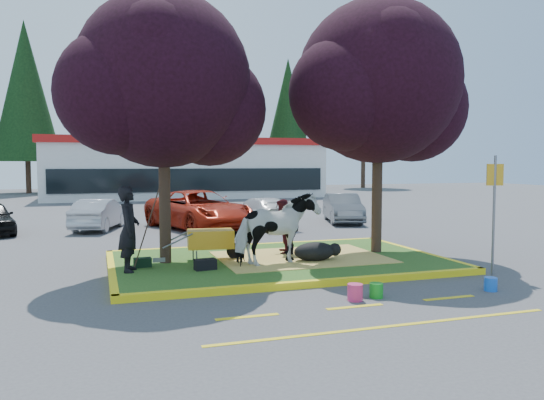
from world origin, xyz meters
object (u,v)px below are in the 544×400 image
object	(u,v)px
calf	(315,251)
bucket_blue	(491,284)
bucket_pink	(355,292)
handler	(129,229)
wheelbarrow	(211,239)
sign_post	(494,201)
bucket_green	(376,290)
car_silver	(99,214)
cow	(277,229)

from	to	relation	value
calf	bucket_blue	bearing A→B (deg)	-75.44
bucket_pink	bucket_blue	world-z (taller)	bucket_pink
handler	wheelbarrow	distance (m)	2.21
wheelbarrow	sign_post	size ratio (longest dim) A/B	0.74
bucket_green	calf	bearing A→B (deg)	89.00
calf	bucket_blue	distance (m)	4.19
bucket_blue	car_silver	size ratio (longest dim) A/B	0.08
handler	sign_post	bearing A→B (deg)	-95.68
wheelbarrow	car_silver	world-z (taller)	car_silver
wheelbarrow	calf	bearing A→B (deg)	-13.99
wheelbarrow	bucket_green	world-z (taller)	wheelbarrow
cow	bucket_green	size ratio (longest dim) A/B	7.24
wheelbarrow	bucket_green	bearing A→B (deg)	-53.46
bucket_green	cow	bearing A→B (deg)	108.67
bucket_green	bucket_pink	bearing A→B (deg)	-171.74
calf	bucket_green	distance (m)	3.18
handler	bucket_green	size ratio (longest dim) A/B	6.79
cow	bucket_pink	world-z (taller)	cow
handler	wheelbarrow	world-z (taller)	handler
car_silver	handler	bearing A→B (deg)	110.99
bucket_green	bucket_blue	size ratio (longest dim) A/B	1.02
handler	bucket_pink	bearing A→B (deg)	-120.64
calf	wheelbarrow	size ratio (longest dim) A/B	0.53
handler	bucket_pink	distance (m)	5.24
cow	handler	bearing A→B (deg)	68.98
handler	sign_post	xyz separation A→B (m)	(8.00, -2.25, 0.61)
handler	sign_post	size ratio (longest dim) A/B	0.70
car_silver	cow	bearing A→B (deg)	129.66
bucket_blue	bucket_green	bearing A→B (deg)	174.33
wheelbarrow	car_silver	bearing A→B (deg)	113.32
wheelbarrow	bucket_blue	bearing A→B (deg)	-35.44
wheelbarrow	bucket_pink	world-z (taller)	wheelbarrow
cow	bucket_green	xyz separation A→B (m)	(1.01, -2.98, -0.87)
calf	handler	size ratio (longest dim) A/B	0.56
cow	handler	size ratio (longest dim) A/B	1.07
calf	bucket_blue	world-z (taller)	calf
bucket_green	car_silver	distance (m)	13.64
handler	bucket_pink	size ratio (longest dim) A/B	6.08
wheelbarrow	car_silver	distance (m)	9.01
handler	bucket_green	bearing A→B (deg)	-116.76
sign_post	bucket_blue	bearing A→B (deg)	-114.30
cow	car_silver	bearing A→B (deg)	6.59
cow	calf	distance (m)	1.25
cow	calf	xyz separation A→B (m)	(1.06, 0.19, -0.63)
bucket_blue	wheelbarrow	bearing A→B (deg)	138.30
sign_post	car_silver	world-z (taller)	sign_post
calf	handler	bearing A→B (deg)	157.86
cow	bucket_blue	world-z (taller)	cow
bucket_green	bucket_blue	distance (m)	2.48
calf	sign_post	bearing A→B (deg)	-51.65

